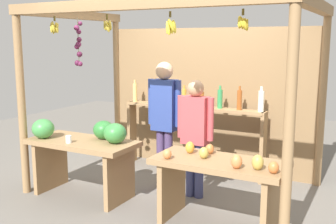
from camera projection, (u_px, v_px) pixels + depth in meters
The scene contains 7 objects.
ground_plane at pixel (175, 188), 5.44m from camera, with size 12.00×12.00×0.00m, color slate.
market_stall at pixel (191, 82), 5.63m from camera, with size 3.43×2.18×2.38m.
fruit_counter_left at pixel (84, 147), 5.08m from camera, with size 1.40×0.70×0.98m.
fruit_counter_right at pixel (219, 177), 4.24m from camera, with size 1.39×0.64×0.88m.
bottle_shelf_unit at pixel (194, 118), 6.02m from camera, with size 2.20×0.22×1.35m.
vendor_man at pixel (164, 113), 5.31m from camera, with size 0.48×0.23×1.69m.
vendor_woman at pixel (195, 129), 5.01m from camera, with size 0.48×0.20×1.48m.
Camera 1 is at (2.36, -4.61, 1.95)m, focal length 43.39 mm.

